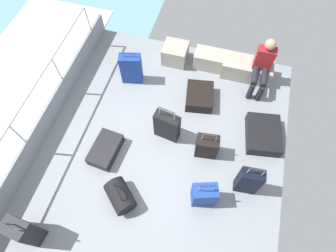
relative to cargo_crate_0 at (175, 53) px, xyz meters
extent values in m
cube|color=gray|center=(0.30, -2.12, -0.23)|extent=(4.40, 5.20, 0.06)
cube|color=gray|center=(-1.87, -2.12, 0.02)|extent=(0.06, 5.20, 0.45)
cylinder|color=silver|center=(-1.87, -2.82, 0.30)|extent=(0.04, 0.04, 1.00)
cylinder|color=silver|center=(-1.87, -1.43, 0.30)|extent=(0.04, 0.04, 1.00)
cylinder|color=silver|center=(-1.87, -0.04, 0.30)|extent=(0.04, 0.04, 1.00)
cylinder|color=silver|center=(-1.87, -2.12, 0.80)|extent=(0.04, 4.16, 0.04)
cube|color=#9E9989|center=(0.00, 0.00, 0.00)|extent=(0.50, 0.48, 0.41)
torus|color=tan|center=(-0.26, 0.00, 0.08)|extent=(0.02, 0.12, 0.12)
torus|color=tan|center=(0.26, 0.00, 0.08)|extent=(0.02, 0.12, 0.12)
cube|color=#9E9989|center=(0.73, 0.04, -0.02)|extent=(0.62, 0.39, 0.37)
torus|color=tan|center=(0.41, 0.04, 0.06)|extent=(0.02, 0.12, 0.12)
torus|color=tan|center=(1.05, 0.04, 0.06)|extent=(0.02, 0.12, 0.12)
cube|color=#9E9989|center=(1.31, -0.02, -0.01)|extent=(0.56, 0.46, 0.40)
torus|color=tan|center=(1.02, -0.02, 0.07)|extent=(0.02, 0.12, 0.12)
torus|color=tan|center=(1.60, -0.02, 0.07)|extent=(0.02, 0.12, 0.12)
cube|color=gray|center=(1.78, -0.02, -0.01)|extent=(0.52, 0.45, 0.39)
torus|color=tan|center=(1.51, -0.02, 0.07)|extent=(0.02, 0.12, 0.12)
torus|color=tan|center=(2.05, -0.02, 0.07)|extent=(0.02, 0.12, 0.12)
cube|color=maroon|center=(1.78, -0.07, 0.43)|extent=(0.34, 0.20, 0.48)
sphere|color=tan|center=(1.78, -0.07, 0.79)|extent=(0.20, 0.20, 0.20)
cylinder|color=black|center=(1.87, -0.37, 0.23)|extent=(0.12, 0.40, 0.12)
cylinder|color=black|center=(1.87, -0.57, -0.01)|extent=(0.11, 0.11, 0.39)
cylinder|color=black|center=(1.69, -0.37, 0.23)|extent=(0.12, 0.40, 0.12)
cylinder|color=black|center=(1.69, -0.57, -0.01)|extent=(0.11, 0.11, 0.39)
cube|color=black|center=(0.74, -0.91, -0.08)|extent=(0.61, 0.71, 0.25)
cube|color=silver|center=(0.69, -0.59, 0.00)|extent=(0.05, 0.01, 0.08)
cube|color=navy|center=(-0.72, -0.76, 0.14)|extent=(0.46, 0.31, 0.68)
cylinder|color=#A5A8AD|center=(-0.84, -0.79, 0.52)|extent=(0.02, 0.02, 0.09)
cylinder|color=#A5A8AD|center=(-0.59, -0.73, 0.52)|extent=(0.02, 0.02, 0.09)
cylinder|color=#2D2D2D|center=(-0.72, -0.76, 0.56)|extent=(0.27, 0.08, 0.02)
cube|color=green|center=(-0.74, -0.65, 0.29)|extent=(0.05, 0.02, 0.08)
cube|color=black|center=(-0.64, -2.47, -0.10)|extent=(0.48, 0.71, 0.21)
cube|color=silver|center=(-0.61, -2.13, -0.08)|extent=(0.05, 0.01, 0.08)
cube|color=black|center=(-1.22, -4.10, 0.15)|extent=(0.41, 0.30, 0.71)
cylinder|color=#A5A8AD|center=(-1.33, -4.08, 0.60)|extent=(0.02, 0.02, 0.20)
cylinder|color=#A5A8AD|center=(-1.10, -4.11, 0.60)|extent=(0.02, 0.02, 0.20)
cylinder|color=#2D2D2D|center=(-1.22, -4.10, 0.70)|extent=(0.25, 0.05, 0.02)
cube|color=silver|center=(-1.20, -3.97, 0.36)|extent=(0.05, 0.01, 0.08)
cube|color=navy|center=(1.22, -2.84, 0.06)|extent=(0.44, 0.34, 0.53)
cylinder|color=#A5A8AD|center=(1.11, -2.88, 0.43)|extent=(0.02, 0.02, 0.22)
cylinder|color=#A5A8AD|center=(1.33, -2.81, 0.43)|extent=(0.02, 0.02, 0.22)
cylinder|color=#2D2D2D|center=(1.22, -2.84, 0.54)|extent=(0.25, 0.10, 0.02)
cube|color=white|center=(1.18, -2.73, 0.23)|extent=(0.05, 0.02, 0.08)
cube|color=black|center=(1.85, -2.47, 0.15)|extent=(0.37, 0.21, 0.71)
cylinder|color=#A5A8AD|center=(1.75, -2.48, 0.59)|extent=(0.02, 0.02, 0.17)
cylinder|color=#A5A8AD|center=(1.96, -2.46, 0.59)|extent=(0.02, 0.02, 0.17)
cylinder|color=#2D2D2D|center=(1.85, -2.47, 0.67)|extent=(0.23, 0.04, 0.02)
cube|color=white|center=(1.84, -2.37, 0.31)|extent=(0.05, 0.01, 0.08)
cube|color=black|center=(1.09, -2.00, 0.05)|extent=(0.41, 0.29, 0.50)
cylinder|color=#A5A8AD|center=(0.98, -2.01, 0.39)|extent=(0.02, 0.02, 0.18)
cylinder|color=#A5A8AD|center=(1.21, -1.99, 0.39)|extent=(0.02, 0.02, 0.18)
cylinder|color=#2D2D2D|center=(1.09, -2.00, 0.48)|extent=(0.25, 0.05, 0.02)
cube|color=silver|center=(1.08, -1.87, 0.18)|extent=(0.05, 0.01, 0.08)
cube|color=black|center=(2.05, -1.42, -0.09)|extent=(0.71, 0.86, 0.24)
cube|color=green|center=(1.99, -1.03, -0.03)|extent=(0.05, 0.01, 0.08)
cube|color=black|center=(0.33, -1.84, 0.12)|extent=(0.48, 0.26, 0.65)
cylinder|color=#A5A8AD|center=(0.19, -1.81, 0.55)|extent=(0.02, 0.02, 0.21)
cylinder|color=#A5A8AD|center=(0.46, -1.86, 0.55)|extent=(0.02, 0.02, 0.21)
cylinder|color=#2D2D2D|center=(0.33, -1.84, 0.66)|extent=(0.29, 0.07, 0.02)
cube|color=silver|center=(0.34, -1.74, 0.30)|extent=(0.05, 0.01, 0.08)
cylinder|color=black|center=(-0.08, -3.20, -0.03)|extent=(0.62, 0.61, 0.35)
torus|color=black|center=(-0.08, -3.20, 0.16)|extent=(0.23, 0.22, 0.30)
camera|label=1|loc=(0.98, -4.13, 4.43)|focal=29.58mm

